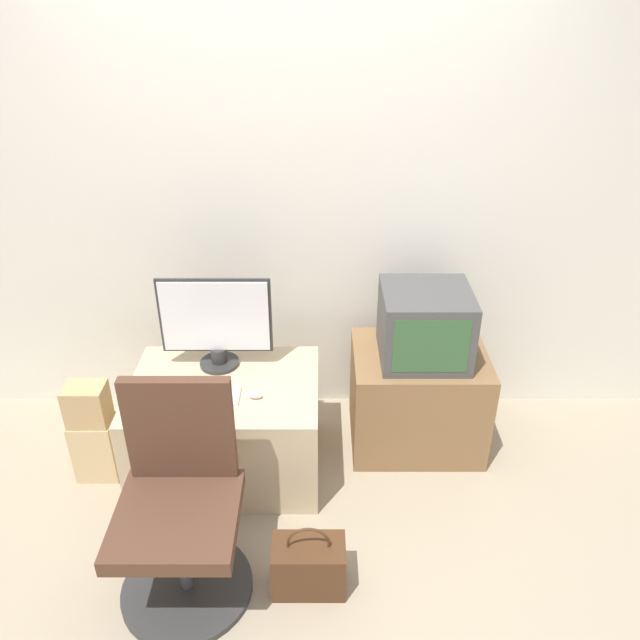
# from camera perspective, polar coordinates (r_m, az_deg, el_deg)

# --- Properties ---
(ground_plane) EXTENTS (12.00, 12.00, 0.00)m
(ground_plane) POSITION_cam_1_polar(r_m,az_deg,el_deg) (2.93, -3.28, -22.64)
(ground_plane) COLOR tan
(wall_back) EXTENTS (4.40, 0.05, 2.60)m
(wall_back) POSITION_cam_1_polar(r_m,az_deg,el_deg) (3.28, -2.81, 11.52)
(wall_back) COLOR silver
(wall_back) RESTS_ON ground_plane
(desk) EXTENTS (0.93, 0.69, 0.53)m
(desk) POSITION_cam_1_polar(r_m,az_deg,el_deg) (3.28, -8.53, -9.57)
(desk) COLOR #CCB289
(desk) RESTS_ON ground_plane
(side_stand) EXTENTS (0.70, 0.55, 0.56)m
(side_stand) POSITION_cam_1_polar(r_m,az_deg,el_deg) (3.45, 8.76, -7.00)
(side_stand) COLOR olive
(side_stand) RESTS_ON ground_plane
(main_monitor) EXTENTS (0.56, 0.20, 0.49)m
(main_monitor) POSITION_cam_1_polar(r_m,az_deg,el_deg) (3.14, -9.60, -0.21)
(main_monitor) COLOR #2D2D2D
(main_monitor) RESTS_ON desk
(keyboard) EXTENTS (0.35, 0.14, 0.01)m
(keyboard) POSITION_cam_1_polar(r_m,az_deg,el_deg) (3.04, -10.72, -6.85)
(keyboard) COLOR white
(keyboard) RESTS_ON desk
(mouse) EXTENTS (0.07, 0.03, 0.03)m
(mouse) POSITION_cam_1_polar(r_m,az_deg,el_deg) (2.99, -5.99, -6.87)
(mouse) COLOR silver
(mouse) RESTS_ON desk
(crt_tv) EXTENTS (0.44, 0.42, 0.37)m
(crt_tv) POSITION_cam_1_polar(r_m,az_deg,el_deg) (3.18, 9.47, -0.44)
(crt_tv) COLOR #474747
(crt_tv) RESTS_ON side_stand
(office_chair) EXTENTS (0.55, 0.55, 0.94)m
(office_chair) POSITION_cam_1_polar(r_m,az_deg,el_deg) (2.69, -12.71, -16.79)
(office_chair) COLOR #333333
(office_chair) RESTS_ON ground_plane
(cardboard_box_lower) EXTENTS (0.21, 0.16, 0.34)m
(cardboard_box_lower) POSITION_cam_1_polar(r_m,az_deg,el_deg) (3.45, -19.81, -10.94)
(cardboard_box_lower) COLOR #D1B27F
(cardboard_box_lower) RESTS_ON ground_plane
(cardboard_box_upper) EXTENTS (0.20, 0.15, 0.21)m
(cardboard_box_upper) POSITION_cam_1_polar(r_m,az_deg,el_deg) (3.29, -20.62, -7.26)
(cardboard_box_upper) COLOR tan
(cardboard_box_upper) RESTS_ON cardboard_box_lower
(handbag) EXTENTS (0.31, 0.18, 0.35)m
(handbag) POSITION_cam_1_polar(r_m,az_deg,el_deg) (2.82, -1.11, -21.52)
(handbag) COLOR #4C2D19
(handbag) RESTS_ON ground_plane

